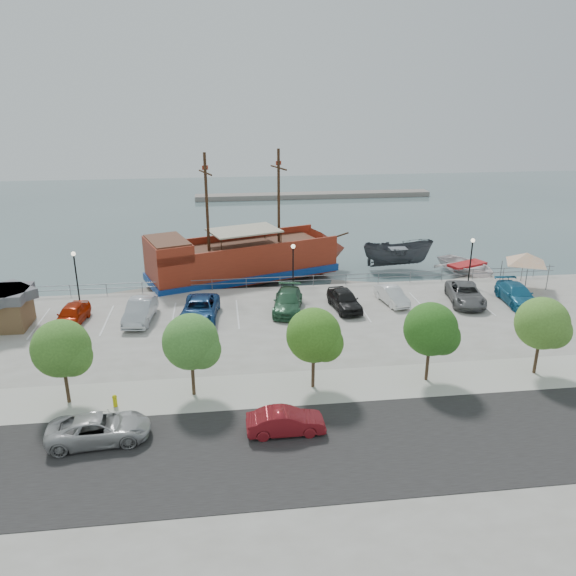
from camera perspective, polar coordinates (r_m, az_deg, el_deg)
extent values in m
plane|color=#4B6164|center=(43.37, 1.64, -4.57)|extent=(160.00, 160.00, 0.00)
cube|color=gray|center=(25.85, 9.27, -23.08)|extent=(100.00, 58.00, 1.20)
cube|color=black|center=(29.20, 6.56, -15.66)|extent=(100.00, 8.00, 0.04)
cube|color=#B6B3A6|center=(34.13, 4.22, -9.89)|extent=(100.00, 4.00, 0.05)
cylinder|color=slate|center=(49.85, 0.32, 1.15)|extent=(50.00, 0.06, 0.06)
cylinder|color=slate|center=(49.98, 0.32, 0.72)|extent=(50.00, 0.06, 0.06)
cube|color=gray|center=(96.99, 2.62, 9.39)|extent=(40.00, 3.00, 0.80)
cube|color=maroon|center=(53.79, -4.62, 2.65)|extent=(18.37, 10.95, 2.85)
cube|color=navy|center=(54.07, -4.59, 1.70)|extent=(18.79, 11.37, 0.66)
cone|color=maroon|center=(57.87, 4.30, 3.90)|extent=(5.05, 6.13, 5.26)
cube|color=maroon|center=(51.10, -12.13, 3.90)|extent=(4.91, 6.26, 1.54)
cube|color=brown|center=(50.88, -12.20, 4.79)|extent=(4.56, 5.77, 0.13)
cube|color=brown|center=(53.57, -4.11, 4.24)|extent=(15.05, 9.25, 0.16)
cube|color=maroon|center=(55.66, -5.68, 5.14)|extent=(16.64, 5.98, 0.77)
cube|color=maroon|center=(50.93, -3.56, 3.81)|extent=(16.64, 5.98, 0.77)
cylinder|color=#382111|center=(53.85, -0.95, 9.22)|extent=(0.34, 0.34, 8.99)
cylinder|color=#382111|center=(51.26, -8.25, 8.48)|extent=(0.34, 0.34, 8.99)
cylinder|color=#382111|center=(53.42, -0.97, 12.12)|extent=(1.23, 3.16, 0.15)
cylinder|color=#382111|center=(50.81, -8.40, 11.52)|extent=(1.23, 3.16, 0.15)
cube|color=#BEB697|center=(53.04, -4.49, 5.85)|extent=(7.38, 6.03, 0.13)
cylinder|color=#382111|center=(57.91, 4.99, 5.24)|extent=(2.64, 1.06, 0.65)
imported|color=#3D4045|center=(58.97, 11.08, 3.18)|extent=(7.37, 3.21, 2.79)
imported|color=white|center=(59.11, 17.70, 1.92)|extent=(6.94, 7.98, 1.38)
cube|color=gray|center=(52.20, -16.80, -0.91)|extent=(6.74, 4.02, 0.37)
cube|color=gray|center=(53.07, 7.84, 0.12)|extent=(6.76, 3.77, 0.37)
cube|color=gray|center=(56.40, 17.70, 0.55)|extent=(6.94, 4.34, 0.38)
cube|color=brown|center=(46.43, -26.73, -2.23)|extent=(3.14, 3.14, 2.30)
cube|color=#505157|center=(45.97, -27.00, -0.60)|extent=(3.56, 3.56, 0.73)
cylinder|color=slate|center=(53.66, 20.80, 1.43)|extent=(0.09, 0.09, 2.32)
cylinder|color=slate|center=(55.68, 22.72, 1.82)|extent=(0.09, 0.09, 2.32)
cylinder|color=slate|center=(51.99, 23.00, 0.57)|extent=(0.09, 0.09, 2.32)
cylinder|color=slate|center=(54.07, 24.89, 1.00)|extent=(0.09, 0.09, 2.32)
pyramid|color=silver|center=(53.27, 23.15, 3.31)|extent=(5.69, 5.69, 0.95)
imported|color=#A6A6A6|center=(30.54, -18.63, -13.38)|extent=(5.23, 2.75, 1.40)
imported|color=maroon|center=(29.61, -0.24, -13.42)|extent=(4.05, 1.43, 1.33)
cylinder|color=#CECA0A|center=(33.33, -17.16, -11.02)|extent=(0.24, 0.24, 0.61)
sphere|color=#CECA0A|center=(33.17, -17.22, -10.53)|extent=(0.26, 0.26, 0.26)
cylinder|color=black|center=(49.36, -20.67, 0.93)|extent=(0.12, 0.12, 4.00)
sphere|color=#FFF2CC|center=(48.77, -20.97, 3.27)|extent=(0.36, 0.36, 0.36)
cylinder|color=black|center=(48.29, 0.52, 1.84)|extent=(0.12, 0.12, 4.00)
sphere|color=#FFF2CC|center=(47.69, 0.53, 4.25)|extent=(0.36, 0.36, 0.36)
cylinder|color=black|center=(52.76, 18.03, 2.41)|extent=(0.12, 0.12, 4.00)
sphere|color=#FFF2CC|center=(52.21, 18.27, 4.61)|extent=(0.36, 0.36, 0.36)
cylinder|color=#473321|center=(34.23, -21.55, -9.19)|extent=(0.20, 0.20, 2.20)
sphere|color=#3B6B23|center=(33.23, -22.05, -5.70)|extent=(3.20, 3.20, 3.20)
sphere|color=#3B6B23|center=(32.97, -21.07, -6.54)|extent=(2.20, 2.20, 2.20)
cylinder|color=#473321|center=(33.10, -9.62, -8.99)|extent=(0.20, 0.20, 2.20)
sphere|color=#3C722B|center=(32.07, -9.86, -5.38)|extent=(3.20, 3.20, 3.20)
sphere|color=#3C722B|center=(31.94, -8.76, -6.22)|extent=(2.20, 2.20, 2.20)
cylinder|color=#473321|center=(33.44, 2.57, -8.39)|extent=(0.20, 0.20, 2.20)
sphere|color=#376B1C|center=(32.42, 2.63, -4.81)|extent=(3.20, 3.20, 3.20)
sphere|color=#376B1C|center=(32.42, 3.76, -5.61)|extent=(2.20, 2.20, 2.20)
cylinder|color=#473321|center=(35.19, 13.98, -7.49)|extent=(0.20, 0.20, 2.20)
sphere|color=#275919|center=(34.22, 14.29, -4.06)|extent=(3.20, 3.20, 3.20)
sphere|color=#275919|center=(34.35, 15.35, -4.80)|extent=(2.20, 2.20, 2.20)
cylinder|color=#473321|center=(38.17, 23.91, -6.46)|extent=(0.20, 0.20, 2.20)
sphere|color=#497929|center=(37.28, 24.40, -3.28)|extent=(3.20, 3.20, 3.20)
sphere|color=#497929|center=(37.51, 25.33, -3.95)|extent=(2.20, 2.20, 2.20)
imported|color=#A61E03|center=(45.15, -21.11, -2.53)|extent=(2.29, 4.62, 1.51)
imported|color=#B7BCC3|center=(44.08, -14.79, -2.25)|extent=(2.27, 5.18, 1.66)
imported|color=navy|center=(43.53, -8.95, -2.14)|extent=(3.24, 6.00, 1.60)
imported|color=#2C5C3D|center=(44.62, -0.02, -1.36)|extent=(3.17, 5.69, 1.56)
imported|color=black|center=(45.16, 5.76, -1.17)|extent=(2.42, 4.88, 1.60)
imported|color=white|center=(46.95, 10.52, -0.76)|extent=(2.12, 4.26, 1.34)
imported|color=slate|center=(48.52, 17.58, -0.57)|extent=(3.59, 5.91, 1.53)
imported|color=#1D6C94|center=(49.81, 22.22, -0.61)|extent=(2.55, 5.47, 1.54)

